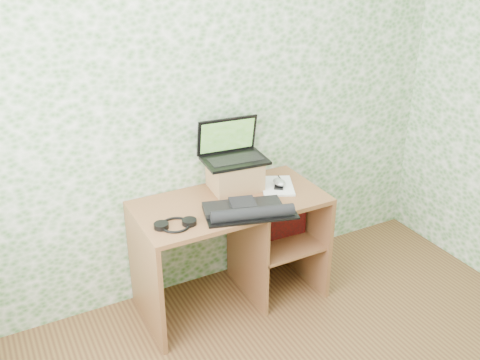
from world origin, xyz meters
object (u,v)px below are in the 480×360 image
riser (235,175)px  keyboard (247,210)px  desk (239,232)px  notepad (277,186)px  laptop (232,150)px

riser → keyboard: size_ratio=0.57×
desk → keyboard: keyboard is taller
riser → desk: bearing=-104.1°
keyboard → notepad: 0.42m
desk → laptop: size_ratio=2.85×
riser → keyboard: 0.37m
keyboard → notepad: keyboard is taller
desk → laptop: (0.03, 0.16, 0.52)m
desk → keyboard: 0.38m
laptop → riser: bearing=-84.9°
riser → keyboard: bearing=-105.5°
desk → riser: bearing=75.9°
desk → notepad: notepad is taller
riser → laptop: (0.00, 0.04, 0.16)m
riser → laptop: laptop is taller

